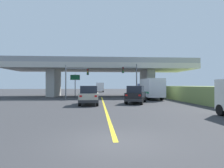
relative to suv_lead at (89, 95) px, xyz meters
The scene contains 10 objects.
ground 16.44m from the suv_lead, 84.48° to the left, with size 160.00×160.00×0.00m, color #353538.
overpass_bridge 16.87m from the suv_lead, 84.48° to the left, with size 34.26×10.25×6.87m.
lane_divider_stripe 1.88m from the suv_lead, ahead, with size 0.20×26.99×0.01m, color yellow.
suv_lead is the anchor object (origin of this frame).
suv_crossing 5.50m from the suv_lead, 13.94° to the left, with size 3.35×5.07×2.02m.
box_truck 11.52m from the suv_lead, 40.48° to the left, with size 2.33×7.56×3.02m.
traffic_signal_nearside 12.02m from the suv_lead, 57.12° to the left, with size 2.47×0.36×5.54m.
traffic_signal_farside 9.87m from the suv_lead, 106.70° to the left, with size 3.62×0.36×5.24m.
highway_sign 14.96m from the suv_lead, 102.51° to the left, with size 1.75×0.17×4.18m.
semi_truck_distant 40.05m from the suv_lead, 87.77° to the left, with size 2.33×6.75×2.90m.
Camera 1 is at (-0.65, -6.84, 2.06)m, focal length 30.51 mm.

